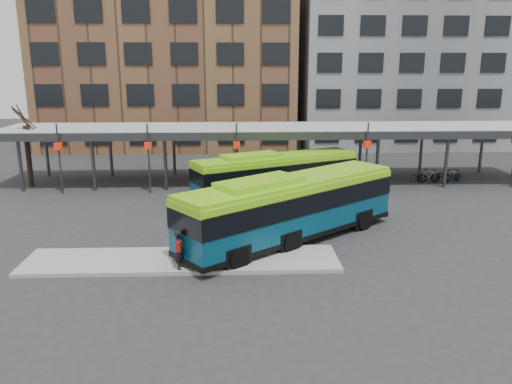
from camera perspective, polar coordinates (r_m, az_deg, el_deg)
The scene contains 10 objects.
ground at distance 25.71m, azimuth 4.61°, elevation -5.28°, with size 120.00×120.00×0.00m, color #28282B.
boarding_island at distance 22.84m, azimuth -8.44°, elevation -7.74°, with size 14.00×3.00×0.18m, color gray.
canopy at distance 37.32m, azimuth 2.31°, elevation 7.09°, with size 40.00×6.53×4.80m.
tree at distance 39.52m, azimuth -24.59°, elevation 4.04°, with size 1.64×1.64×5.60m.
building_brick at distance 56.52m, azimuth -9.78°, elevation 16.56°, with size 26.00×14.00×22.00m, color brown.
building_grey at distance 59.19m, azimuth 17.07°, elevation 15.08°, with size 24.00×14.00×20.00m, color slate.
bus_front at distance 24.79m, azimuth 4.02°, elevation -1.63°, with size 11.56×9.82×3.46m.
bus_rear at distance 32.88m, azimuth 2.27°, elevation 2.05°, with size 11.21×7.05×3.11m.
pedestrian at distance 21.47m, azimuth -8.72°, elevation -6.49°, with size 0.45×0.67×1.69m.
bike_rack at distance 40.14m, azimuth 20.20°, elevation 1.74°, with size 4.11×1.32×1.04m.
Camera 1 is at (-3.01, -24.04, 8.61)m, focal length 35.00 mm.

